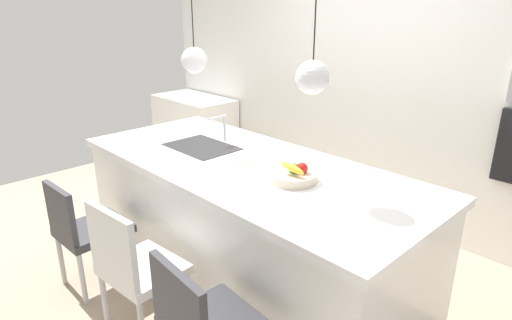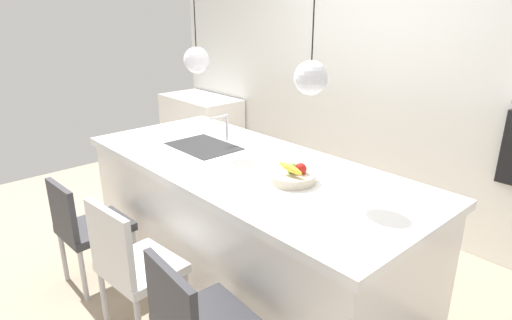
% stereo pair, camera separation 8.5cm
% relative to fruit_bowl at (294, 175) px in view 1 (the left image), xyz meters
% --- Properties ---
extents(floor, '(6.60, 6.60, 0.00)m').
position_rel_fruit_bowl_xyz_m(floor, '(-0.45, 0.01, -0.97)').
color(floor, tan).
rests_on(floor, ground).
extents(back_wall, '(6.00, 0.10, 2.60)m').
position_rel_fruit_bowl_xyz_m(back_wall, '(-0.45, 1.66, 0.33)').
color(back_wall, white).
rests_on(back_wall, ground).
extents(kitchen_island, '(2.71, 1.16, 0.93)m').
position_rel_fruit_bowl_xyz_m(kitchen_island, '(-0.45, 0.01, -0.51)').
color(kitchen_island, white).
rests_on(kitchen_island, ground).
extents(sink_basin, '(0.56, 0.40, 0.02)m').
position_rel_fruit_bowl_xyz_m(sink_basin, '(-0.97, 0.01, -0.05)').
color(sink_basin, '#2D2D30').
rests_on(sink_basin, kitchen_island).
extents(faucet, '(0.02, 0.17, 0.22)m').
position_rel_fruit_bowl_xyz_m(faucet, '(-0.97, 0.22, 0.10)').
color(faucet, silver).
rests_on(faucet, kitchen_island).
extents(fruit_bowl, '(0.31, 0.31, 0.15)m').
position_rel_fruit_bowl_xyz_m(fruit_bowl, '(0.00, 0.00, 0.00)').
color(fruit_bowl, beige).
rests_on(fruit_bowl, kitchen_island).
extents(side_counter, '(1.10, 0.60, 0.87)m').
position_rel_fruit_bowl_xyz_m(side_counter, '(-2.85, 1.29, -0.54)').
color(side_counter, white).
rests_on(side_counter, ground).
extents(chair_near, '(0.43, 0.48, 0.84)m').
position_rel_fruit_bowl_xyz_m(chair_near, '(-1.17, -0.91, -0.49)').
color(chair_near, '#333338').
rests_on(chair_near, ground).
extents(chair_middle, '(0.50, 0.45, 0.91)m').
position_rel_fruit_bowl_xyz_m(chair_middle, '(-0.46, -0.92, -0.46)').
color(chair_middle, silver).
rests_on(chair_middle, ground).
extents(pendant_light_left, '(0.20, 0.20, 0.80)m').
position_rel_fruit_bowl_xyz_m(pendant_light_left, '(-1.02, 0.01, 0.63)').
color(pendant_light_left, silver).
extents(pendant_light_right, '(0.20, 0.20, 0.80)m').
position_rel_fruit_bowl_xyz_m(pendant_light_right, '(0.11, 0.01, 0.63)').
color(pendant_light_right, silver).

